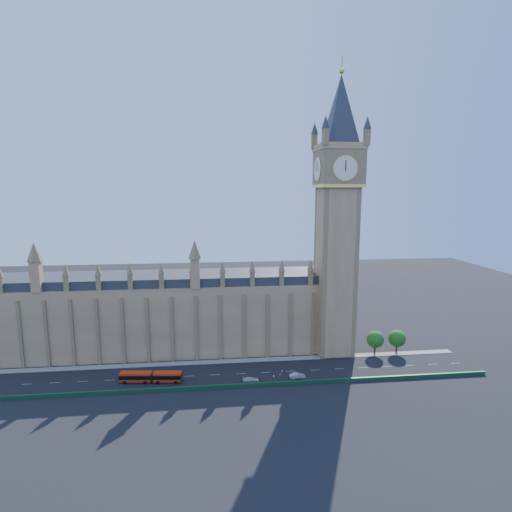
{
  "coord_description": "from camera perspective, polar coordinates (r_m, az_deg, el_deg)",
  "views": [
    {
      "loc": [
        -3.96,
        -117.81,
        56.97
      ],
      "look_at": [
        9.94,
        10.0,
        35.87
      ],
      "focal_mm": 28.0,
      "sensor_mm": 36.0,
      "label": 1
    }
  ],
  "objects": [
    {
      "name": "palace_westminster",
      "position": [
        147.81,
        -14.25,
        -7.93
      ],
      "size": [
        120.0,
        20.0,
        28.0
      ],
      "color": "#9D774C",
      "rests_on": "ground"
    },
    {
      "name": "car_white",
      "position": [
        125.87,
        -0.72,
        -17.24
      ],
      "size": [
        4.89,
        2.09,
        1.41
      ],
      "primitive_type": "imported",
      "rotation": [
        0.0,
        0.0,
        1.55
      ],
      "color": "silver",
      "rests_on": "ground"
    },
    {
      "name": "kerb_north",
      "position": [
        139.5,
        -4.18,
        -14.77
      ],
      "size": [
        160.0,
        3.0,
        0.16
      ],
      "primitive_type": "cube",
      "color": "gray",
      "rests_on": "ground"
    },
    {
      "name": "car_grey",
      "position": [
        126.61,
        -0.83,
        -17.06
      ],
      "size": [
        4.29,
        2.05,
        1.42
      ],
      "primitive_type": "imported",
      "rotation": [
        0.0,
        0.0,
        1.48
      ],
      "color": "#3C3E44",
      "rests_on": "ground"
    },
    {
      "name": "cone_c",
      "position": [
        132.18,
        3.76,
        -16.07
      ],
      "size": [
        0.44,
        0.44,
        0.7
      ],
      "rotation": [
        0.0,
        0.0,
        0.0
      ],
      "color": "black",
      "rests_on": "ground"
    },
    {
      "name": "cone_d",
      "position": [
        129.88,
        3.45,
        -16.55
      ],
      "size": [
        0.52,
        0.52,
        0.67
      ],
      "rotation": [
        0.0,
        0.0,
        0.29
      ],
      "color": "black",
      "rests_on": "ground"
    },
    {
      "name": "bridge_parapet",
      "position": [
        122.61,
        -3.85,
        -18.07
      ],
      "size": [
        160.0,
        0.6,
        1.2
      ],
      "primitive_type": "cube",
      "color": "#1E4C2D",
      "rests_on": "ground"
    },
    {
      "name": "cone_b",
      "position": [
        129.02,
        2.54,
        -16.73
      ],
      "size": [
        0.43,
        0.43,
        0.66
      ],
      "rotation": [
        0.0,
        0.0,
        0.05
      ],
      "color": "black",
      "rests_on": "ground"
    },
    {
      "name": "car_silver",
      "position": [
        128.62,
        5.95,
        -16.63
      ],
      "size": [
        4.86,
        1.86,
        1.58
      ],
      "primitive_type": "imported",
      "rotation": [
        0.0,
        0.0,
        1.61
      ],
      "color": "#AFB1B7",
      "rests_on": "ground"
    },
    {
      "name": "tree_east_near",
      "position": [
        148.82,
        16.73,
        -11.27
      ],
      "size": [
        6.0,
        6.0,
        8.5
      ],
      "color": "#382619",
      "rests_on": "ground"
    },
    {
      "name": "cone_a",
      "position": [
        128.74,
        2.56,
        -16.76
      ],
      "size": [
        0.56,
        0.56,
        0.78
      ],
      "rotation": [
        0.0,
        0.0,
        0.16
      ],
      "color": "black",
      "rests_on": "ground"
    },
    {
      "name": "ground",
      "position": [
        130.92,
        -4.02,
        -16.5
      ],
      "size": [
        400.0,
        400.0,
        0.0
      ],
      "primitive_type": "plane",
      "color": "black",
      "rests_on": "ground"
    },
    {
      "name": "tree_east_far",
      "position": [
        152.02,
        19.56,
        -10.97
      ],
      "size": [
        6.0,
        6.0,
        8.5
      ],
      "color": "#382619",
      "rests_on": "ground"
    },
    {
      "name": "red_bus",
      "position": [
        129.14,
        -14.79,
        -16.37
      ],
      "size": [
        18.7,
        4.62,
        3.15
      ],
      "rotation": [
        0.0,
        0.0,
        -0.1
      ],
      "color": "red",
      "rests_on": "ground"
    },
    {
      "name": "elizabeth_tower",
      "position": [
        138.34,
        11.57,
        8.13
      ],
      "size": [
        20.59,
        20.59,
        105.0
      ],
      "color": "#9D774C",
      "rests_on": "ground"
    }
  ]
}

